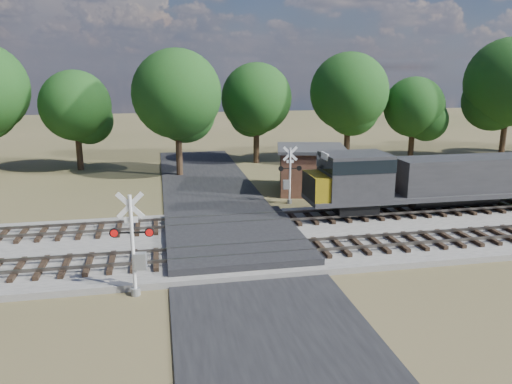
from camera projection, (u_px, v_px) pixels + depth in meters
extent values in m
plane|color=#434424|center=(235.00, 246.00, 25.82)|extent=(160.00, 160.00, 0.00)
cube|color=gray|center=(409.00, 229.00, 28.13)|extent=(140.00, 10.00, 0.30)
cube|color=black|center=(235.00, 246.00, 25.81)|extent=(7.00, 60.00, 0.08)
cube|color=#262628|center=(233.00, 238.00, 26.22)|extent=(7.00, 9.00, 0.62)
cube|color=black|center=(282.00, 250.00, 24.20)|extent=(44.00, 2.60, 0.18)
cube|color=#57514B|center=(440.00, 241.00, 24.97)|extent=(140.00, 0.08, 0.15)
cube|color=#57514B|center=(426.00, 232.00, 26.34)|extent=(140.00, 0.08, 0.15)
cube|color=black|center=(261.00, 220.00, 28.96)|extent=(44.00, 2.60, 0.18)
cube|color=#57514B|center=(395.00, 213.00, 29.73)|extent=(140.00, 0.08, 0.15)
cube|color=#57514B|center=(384.00, 207.00, 31.10)|extent=(140.00, 0.08, 0.15)
cylinder|color=silver|center=(133.00, 246.00, 19.80)|extent=(0.15, 0.15, 4.22)
cylinder|color=gray|center=(136.00, 292.00, 20.27)|extent=(0.38, 0.38, 0.32)
cube|color=silver|center=(130.00, 205.00, 19.39)|extent=(1.10, 0.19, 1.10)
cube|color=silver|center=(130.00, 205.00, 19.39)|extent=(1.10, 0.19, 1.10)
cube|color=silver|center=(131.00, 220.00, 19.53)|extent=(0.53, 0.10, 0.23)
cube|color=black|center=(132.00, 232.00, 19.66)|extent=(1.68, 0.29, 0.06)
cylinder|color=red|center=(114.00, 233.00, 19.62)|extent=(0.39, 0.15, 0.38)
cylinder|color=red|center=(149.00, 232.00, 19.70)|extent=(0.39, 0.15, 0.38)
cube|color=gray|center=(140.00, 261.00, 19.97)|extent=(0.51, 0.38, 0.69)
cylinder|color=silver|center=(290.00, 176.00, 33.50)|extent=(0.13, 0.13, 3.83)
cylinder|color=gray|center=(289.00, 201.00, 33.93)|extent=(0.34, 0.34, 0.29)
cube|color=silver|center=(290.00, 154.00, 33.12)|extent=(1.00, 0.11, 1.00)
cube|color=silver|center=(290.00, 154.00, 33.12)|extent=(1.00, 0.11, 1.00)
cube|color=silver|center=(290.00, 161.00, 33.25)|extent=(0.48, 0.06, 0.21)
cube|color=black|center=(290.00, 168.00, 33.37)|extent=(1.53, 0.16, 0.06)
cylinder|color=red|center=(299.00, 168.00, 33.44)|extent=(0.35, 0.12, 0.34)
cylinder|color=red|center=(281.00, 169.00, 33.29)|extent=(0.35, 0.12, 0.34)
cube|color=gray|center=(286.00, 185.00, 33.61)|extent=(0.45, 0.32, 0.62)
cube|color=#40281B|center=(311.00, 171.00, 36.96)|extent=(5.37, 5.37, 3.13)
cube|color=#313134|center=(311.00, 148.00, 36.55)|extent=(5.91, 5.91, 0.22)
cylinder|color=black|center=(79.00, 146.00, 44.64)|extent=(0.56, 0.56, 4.42)
sphere|color=#1B3E13|center=(75.00, 106.00, 43.78)|extent=(6.19, 6.19, 6.19)
cylinder|color=black|center=(179.00, 145.00, 42.13)|extent=(0.56, 0.56, 5.29)
sphere|color=#1B3E13|center=(177.00, 94.00, 41.10)|extent=(7.41, 7.41, 7.41)
cylinder|color=black|center=(256.00, 138.00, 47.95)|extent=(0.56, 0.56, 4.75)
sphere|color=#1B3E13|center=(256.00, 98.00, 47.03)|extent=(6.65, 6.65, 6.65)
cylinder|color=black|center=(347.00, 136.00, 47.59)|extent=(0.56, 0.56, 5.22)
sphere|color=#1B3E13|center=(349.00, 92.00, 46.58)|extent=(7.31, 7.31, 7.31)
cylinder|color=black|center=(411.00, 141.00, 48.48)|extent=(0.56, 0.56, 4.10)
sphere|color=#1B3E13|center=(414.00, 107.00, 47.68)|extent=(5.73, 5.73, 5.73)
cylinder|color=black|center=(504.00, 132.00, 47.84)|extent=(0.56, 0.56, 5.90)
sphere|color=#1B3E13|center=(510.00, 82.00, 46.69)|extent=(8.25, 8.25, 8.25)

